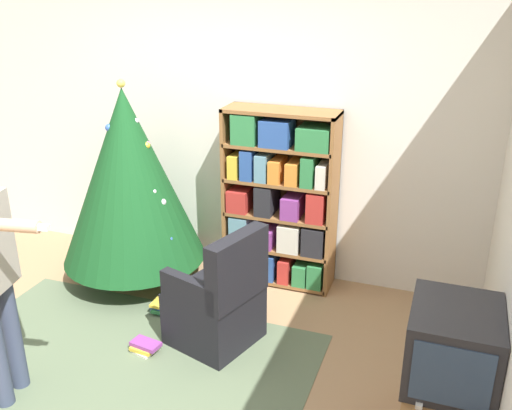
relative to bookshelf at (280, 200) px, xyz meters
The scene contains 10 objects.
ground_plane 1.91m from the bookshelf, 106.49° to the right, with size 14.00×14.00×0.00m, color #9E7A56.
wall_back 0.77m from the bookshelf, 153.82° to the left, with size 8.00×0.10×2.60m.
area_rug 1.84m from the bookshelf, 113.72° to the right, with size 2.65×1.67×0.01m.
bookshelf is the anchor object (origin of this frame).
television 2.13m from the bookshelf, 46.32° to the right, with size 0.48×0.56×0.45m.
game_remote 2.25m from the bookshelf, 53.16° to the right, with size 0.04×0.12×0.02m.
christmas_tree 1.30m from the bookshelf, 162.00° to the right, with size 1.24×1.24×1.79m.
armchair 1.14m from the bookshelf, 97.43° to the right, with size 0.71×0.70×0.92m.
book_pile_near_tree 1.32m from the bookshelf, 130.32° to the right, with size 0.23×0.16×0.09m.
book_pile_by_chair 1.64m from the bookshelf, 113.78° to the right, with size 0.23×0.19×0.08m.
Camera 1 is at (1.84, -2.66, 2.52)m, focal length 40.00 mm.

